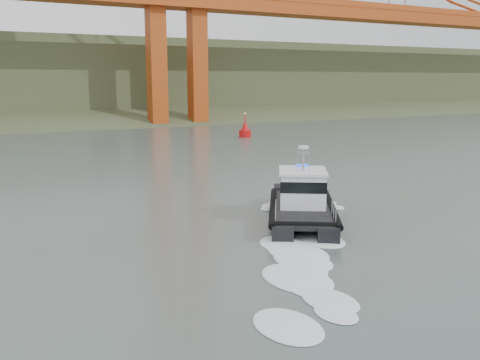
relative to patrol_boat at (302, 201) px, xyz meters
name	(u,v)px	position (x,y,z in m)	size (l,w,h in m)	color
ground	(341,264)	(-2.90, -7.33, -1.17)	(400.00, 400.00, 0.00)	#46534D
headlands	(19,85)	(-2.90, 118.17, 5.87)	(500.00, 105.36, 27.12)	#3E4D2C
patrol_boat	(302,201)	(0.00, 0.00, 0.00)	(8.15, 10.03, 4.69)	black
nav_buoy	(245,130)	(19.78, 43.13, -0.17)	(1.83, 1.83, 3.81)	red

